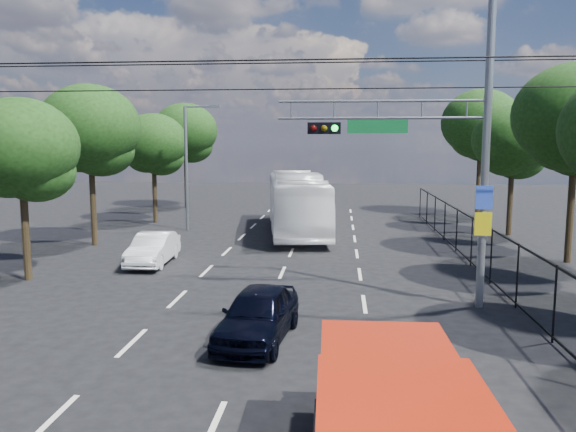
# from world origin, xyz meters

# --- Properties ---
(ground) EXTENTS (120.00, 120.00, 0.00)m
(ground) POSITION_xyz_m (0.00, 0.00, 0.00)
(ground) COLOR black
(ground) RESTS_ON ground
(lane_markings) EXTENTS (6.12, 38.00, 0.01)m
(lane_markings) POSITION_xyz_m (-0.00, 14.00, 0.01)
(lane_markings) COLOR beige
(lane_markings) RESTS_ON ground
(signal_mast) EXTENTS (6.43, 0.39, 9.50)m
(signal_mast) POSITION_xyz_m (5.28, 7.99, 5.24)
(signal_mast) COLOR slate
(signal_mast) RESTS_ON ground
(streetlight_left) EXTENTS (2.09, 0.22, 7.08)m
(streetlight_left) POSITION_xyz_m (-6.33, 22.00, 3.94)
(streetlight_left) COLOR slate
(streetlight_left) RESTS_ON ground
(utility_wires) EXTENTS (22.00, 5.04, 0.74)m
(utility_wires) POSITION_xyz_m (0.00, 8.83, 7.23)
(utility_wires) COLOR black
(utility_wires) RESTS_ON ground
(fence_right) EXTENTS (0.06, 34.03, 2.00)m
(fence_right) POSITION_xyz_m (7.60, 12.17, 1.03)
(fence_right) COLOR black
(fence_right) RESTS_ON ground
(tree_right_c) EXTENTS (5.10, 5.10, 8.29)m
(tree_right_c) POSITION_xyz_m (11.82, 15.02, 5.73)
(tree_right_c) COLOR black
(tree_right_c) RESTS_ON ground
(tree_right_d) EXTENTS (4.32, 4.32, 7.02)m
(tree_right_d) POSITION_xyz_m (11.42, 22.02, 4.85)
(tree_right_d) COLOR black
(tree_right_d) RESTS_ON ground
(tree_right_e) EXTENTS (5.28, 5.28, 8.58)m
(tree_right_e) POSITION_xyz_m (11.62, 30.02, 5.94)
(tree_right_e) COLOR black
(tree_right_e) RESTS_ON ground
(tree_left_b) EXTENTS (4.08, 4.08, 6.63)m
(tree_left_b) POSITION_xyz_m (-9.18, 10.02, 4.58)
(tree_left_b) COLOR black
(tree_left_b) RESTS_ON ground
(tree_left_c) EXTENTS (4.80, 4.80, 7.80)m
(tree_left_c) POSITION_xyz_m (-9.78, 17.02, 5.40)
(tree_left_c) COLOR black
(tree_left_c) RESTS_ON ground
(tree_left_d) EXTENTS (4.20, 4.20, 6.83)m
(tree_left_d) POSITION_xyz_m (-9.38, 25.02, 4.72)
(tree_left_d) COLOR black
(tree_left_d) RESTS_ON ground
(tree_left_e) EXTENTS (4.92, 4.92, 7.99)m
(tree_left_e) POSITION_xyz_m (-9.58, 33.02, 5.53)
(tree_left_e) COLOR black
(tree_left_e) RESTS_ON ground
(navy_hatchback) EXTENTS (2.05, 4.14, 1.36)m
(navy_hatchback) POSITION_xyz_m (0.15, 4.51, 0.68)
(navy_hatchback) COLOR black
(navy_hatchback) RESTS_ON ground
(white_bus) EXTENTS (4.47, 12.32, 3.36)m
(white_bus) POSITION_xyz_m (-0.22, 21.96, 1.68)
(white_bus) COLOR white
(white_bus) RESTS_ON ground
(white_van) EXTENTS (1.52, 3.96, 1.29)m
(white_van) POSITION_xyz_m (-5.50, 13.06, 0.64)
(white_van) COLOR white
(white_van) RESTS_ON ground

